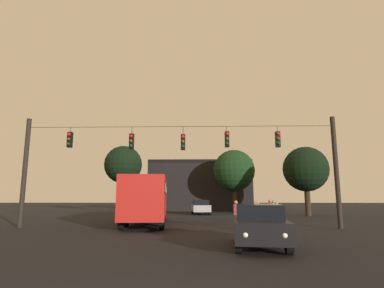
{
  "coord_description": "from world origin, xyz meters",
  "views": [
    {
      "loc": [
        1.3,
        -5.03,
        1.76
      ],
      "look_at": [
        0.86,
        11.93,
        4.68
      ],
      "focal_mm": 29.33,
      "sensor_mm": 36.0,
      "label": 1
    }
  ],
  "objects": [
    {
      "name": "pedestrian_far_side",
      "position": [
        6.21,
        16.51,
        0.9
      ],
      "size": [
        0.35,
        0.42,
        1.61
      ],
      "color": "black",
      "rests_on": "ground"
    },
    {
      "name": "tree_right_far",
      "position": [
        5.45,
        33.33,
        5.03
      ],
      "size": [
        5.04,
        5.04,
        7.57
      ],
      "color": "#2D2116",
      "rests_on": "ground"
    },
    {
      "name": "overhead_signal_span",
      "position": [
        -0.03,
        13.79,
        3.97
      ],
      "size": [
        19.09,
        0.44,
        6.65
      ],
      "color": "black",
      "rests_on": "ground"
    },
    {
      "name": "pedestrian_crossing_left",
      "position": [
        5.95,
        14.5,
        0.84
      ],
      "size": [
        0.31,
        0.4,
        1.5
      ],
      "color": "black",
      "rests_on": "ground"
    },
    {
      "name": "city_bus",
      "position": [
        -2.34,
        16.86,
        1.87
      ],
      "size": [
        3.54,
        11.19,
        3.0
      ],
      "color": "#B21E19",
      "rests_on": "ground"
    },
    {
      "name": "tree_behind_building",
      "position": [
        11.93,
        26.73,
        4.58
      ],
      "size": [
        4.5,
        4.5,
        6.86
      ],
      "color": "#2D2116",
      "rests_on": "ground"
    },
    {
      "name": "pedestrian_crossing_center",
      "position": [
        3.34,
        13.26,
        0.9
      ],
      "size": [
        0.29,
        0.39,
        1.61
      ],
      "color": "black",
      "rests_on": "ground"
    },
    {
      "name": "pedestrian_crossing_right",
      "position": [
        5.06,
        15.93,
        0.85
      ],
      "size": [
        0.26,
        0.37,
        1.52
      ],
      "color": "black",
      "rests_on": "ground"
    },
    {
      "name": "pedestrian_trailing",
      "position": [
        5.32,
        13.34,
        0.94
      ],
      "size": [
        0.36,
        0.42,
        1.67
      ],
      "color": "black",
      "rests_on": "ground"
    },
    {
      "name": "pedestrian_near_bus",
      "position": [
        4.41,
        13.14,
        0.9
      ],
      "size": [
        0.27,
        0.38,
        1.6
      ],
      "color": "black",
      "rests_on": "ground"
    },
    {
      "name": "tree_left_silhouette",
      "position": [
        -8.31,
        33.75,
        5.82
      ],
      "size": [
        4.66,
        4.66,
        8.19
      ],
      "color": "#2D2116",
      "rests_on": "ground"
    },
    {
      "name": "corner_building",
      "position": [
        1.29,
        43.64,
        3.45
      ],
      "size": [
        14.15,
        13.12,
        6.9
      ],
      "color": "black",
      "rests_on": "ground"
    },
    {
      "name": "car_far_left",
      "position": [
        1.33,
        29.32,
        0.8
      ],
      "size": [
        2.19,
        4.46,
        1.52
      ],
      "color": "#99999E",
      "rests_on": "ground"
    },
    {
      "name": "car_near_right",
      "position": [
        3.45,
        6.82,
        0.8
      ],
      "size": [
        2.23,
        4.47,
        1.52
      ],
      "color": "black",
      "rests_on": "ground"
    },
    {
      "name": "ground_plane",
      "position": [
        0.0,
        24.5,
        0.0
      ],
      "size": [
        168.0,
        168.0,
        0.0
      ],
      "primitive_type": "plane",
      "color": "black",
      "rests_on": "ground"
    }
  ]
}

